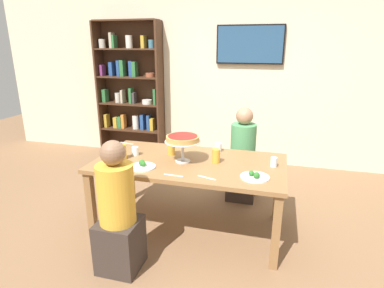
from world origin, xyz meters
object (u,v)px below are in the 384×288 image
Objects in this scene: beer_glass_amber_short at (171,148)px; beer_glass_amber_spare at (216,156)px; water_glass_clear_spare at (274,162)px; diner_near_left at (118,217)px; salad_plate_far_diner at (143,166)px; water_glass_clear_near at (218,147)px; bookshelf at (130,90)px; cutlery_fork_far at (105,168)px; beer_glass_amber_tall at (123,152)px; cutlery_knife_far at (173,175)px; diner_far_right at (242,161)px; salad_plate_near_diner at (255,176)px; cutlery_fork_near at (207,178)px; dining_table at (189,169)px; television at (250,45)px; deep_dish_pizza_stand at (183,140)px; cutlery_knife_near at (127,143)px; water_glass_clear_far at (135,151)px.

beer_glass_amber_short reaches higher than beer_glass_amber_spare.
beer_glass_amber_spare is 0.55m from water_glass_clear_spare.
diner_near_left reaches higher than salad_plate_far_diner.
water_glass_clear_near is 0.67m from water_glass_clear_spare.
bookshelf is 12.29× the size of cutlery_fork_far.
salad_plate_far_diner is 1.60× the size of beer_glass_amber_tall.
cutlery_knife_far is (-0.25, -0.76, -0.04)m from water_glass_clear_near.
beer_glass_amber_tall reaches higher than beer_glass_amber_spare.
salad_plate_near_diner is (0.22, -1.06, 0.26)m from diner_far_right.
diner_far_right is 8.27× the size of beer_glass_amber_spare.
salad_plate_far_diner is 0.64m from cutlery_fork_near.
dining_table is 10.39× the size of cutlery_fork_far.
beer_glass_amber_tall reaches higher than cutlery_fork_far.
cutlery_knife_far is at bearing -98.52° from television.
beer_glass_amber_spare reaches higher than water_glass_clear_spare.
diner_near_left is 1.50m from water_glass_clear_spare.
deep_dish_pizza_stand is (-0.39, -2.13, -0.88)m from television.
beer_glass_amber_short is at bearing 70.24° from salad_plate_far_diner.
diner_near_left is 4.51× the size of salad_plate_near_diner.
beer_glass_amber_spare is at bearing 7.42° from dining_table.
diner_near_left is at bearing -153.63° from salad_plate_near_diner.
diner_far_right is 12.55× the size of water_glass_clear_spare.
cutlery_knife_far is (-0.30, -0.03, 0.00)m from cutlery_fork_near.
television is at bearing 103.18° from water_glass_clear_spare.
deep_dish_pizza_stand is 3.84× the size of water_glass_clear_spare.
bookshelf reaches higher than diner_far_right.
diner_far_right is 0.88m from water_glass_clear_spare.
salad_plate_far_diner is 0.82m from cutlery_knife_near.
cutlery_knife_far is (-0.30, -0.41, -0.07)m from beer_glass_amber_spare.
dining_table is 7.65× the size of salad_plate_far_diner.
bookshelf is at bearing 95.78° from cutlery_fork_far.
salad_plate_far_diner is at bearing -1.83° from diner_near_left.
cutlery_fork_far is at bearing -150.79° from dining_table.
beer_glass_amber_spare reaches higher than water_glass_clear_far.
salad_plate_near_diner is at bearing -12.10° from water_glass_clear_far.
diner_near_left is 12.64× the size of water_glass_clear_far.
diner_near_left is 0.98m from beer_glass_amber_short.
water_glass_clear_far is 1.40m from water_glass_clear_spare.
deep_dish_pizza_stand is 0.28m from beer_glass_amber_short.
bookshelf is 1.92× the size of diner_far_right.
bookshelf is 24.27× the size of water_glass_clear_near.
cutlery_knife_near and cutlery_knife_far have the same top height.
water_glass_clear_spare is (0.55, 0.04, -0.02)m from beer_glass_amber_spare.
deep_dish_pizza_stand is (-0.06, -0.03, 0.30)m from dining_table.
diner_far_right reaches higher than cutlery_knife_near.
cutlery_knife_far is (-0.70, -0.14, -0.01)m from salad_plate_near_diner.
salad_plate_far_diner is 1.36× the size of cutlery_knife_near.
cutlery_fork_near is at bearing -86.71° from water_glass_clear_near.
diner_near_left is 0.58m from cutlery_knife_far.
beer_glass_amber_spare is at bearing -82.47° from water_glass_clear_near.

